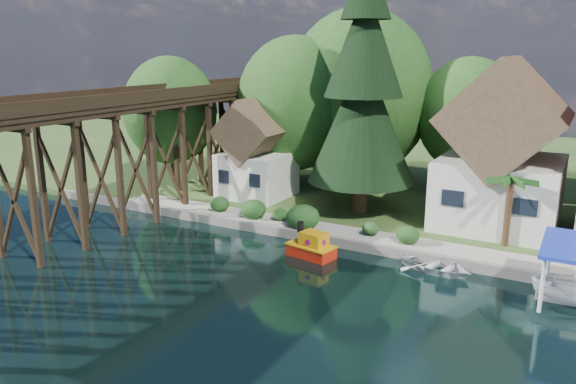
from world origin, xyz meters
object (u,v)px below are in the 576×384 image
(trestle_bridge, at_px, (121,149))
(boat_canopy, at_px, (576,281))
(palm_tree, at_px, (511,181))
(house_left, at_px, (502,156))
(tugboat, at_px, (312,247))
(boat_white_a, at_px, (436,264))
(shed, at_px, (257,155))
(conifer, at_px, (363,87))

(trestle_bridge, relative_size, boat_canopy, 9.12)
(palm_tree, bearing_deg, trestle_bridge, -164.56)
(trestle_bridge, distance_m, house_left, 25.42)
(trestle_bridge, xyz_separation_m, boat_canopy, (28.23, 0.71, -4.02))
(tugboat, relative_size, boat_canopy, 0.63)
(boat_white_a, distance_m, boat_canopy, 7.05)
(tugboat, height_order, boat_canopy, boat_canopy)
(palm_tree, xyz_separation_m, boat_white_a, (-2.85, -4.79, -4.03))
(shed, xyz_separation_m, boat_canopy, (23.23, -8.62, -2.50))
(shed, xyz_separation_m, tugboat, (9.33, -8.82, -3.21))
(trestle_bridge, height_order, house_left, house_left)
(house_left, height_order, palm_tree, house_left)
(house_left, height_order, shed, house_left)
(shed, height_order, boat_canopy, shed)
(trestle_bridge, relative_size, conifer, 2.39)
(shed, distance_m, conifer, 10.43)
(tugboat, bearing_deg, palm_tree, 32.06)
(house_left, height_order, tugboat, house_left)
(palm_tree, xyz_separation_m, tugboat, (-9.86, -6.18, -3.84))
(shed, bearing_deg, trestle_bridge, -118.19)
(trestle_bridge, height_order, boat_canopy, trestle_bridge)
(conifer, xyz_separation_m, boat_white_a, (7.51, -7.29, -8.96))
(palm_tree, bearing_deg, house_left, 106.02)
(house_left, distance_m, shed, 18.11)
(trestle_bridge, distance_m, palm_tree, 25.11)
(conifer, height_order, boat_canopy, conifer)
(boat_white_a, bearing_deg, trestle_bridge, 110.67)
(palm_tree, relative_size, boat_canopy, 0.93)
(boat_white_a, bearing_deg, tugboat, 116.80)
(trestle_bridge, xyz_separation_m, boat_white_a, (21.34, 1.90, -4.93))
(boat_canopy, bearing_deg, conifer, 149.53)
(tugboat, bearing_deg, boat_white_a, 11.21)
(trestle_bridge, bearing_deg, conifer, 33.58)
(trestle_bridge, height_order, boat_white_a, trestle_bridge)
(conifer, height_order, tugboat, conifer)
(house_left, bearing_deg, shed, -175.23)
(conifer, bearing_deg, tugboat, -86.72)
(boat_white_a, bearing_deg, house_left, 5.08)
(trestle_bridge, bearing_deg, boat_white_a, 5.08)
(trestle_bridge, distance_m, shed, 10.69)
(trestle_bridge, bearing_deg, tugboat, 2.02)
(conifer, relative_size, palm_tree, 4.08)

